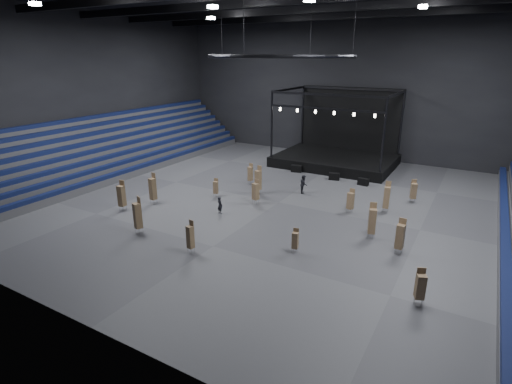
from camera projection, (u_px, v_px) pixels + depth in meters
The scene contains 29 objects.
floor at pixel (279, 202), 37.41m from camera, with size 50.00×50.00×0.00m, color #474749.
wall_back at pixel (353, 88), 51.67m from camera, with size 50.00×0.20×18.00m, color black.
wall_front at pixel (63, 155), 17.28m from camera, with size 50.00×0.20×18.00m, color black.
wall_left at pixel (88, 92), 46.29m from camera, with size 0.20×42.00×18.00m, color black.
bleachers_left at pixel (108, 155), 47.69m from camera, with size 7.20×40.00×6.40m.
stage at pixel (337, 153), 50.23m from camera, with size 14.00×10.00×9.20m.
truss_ring at pixel (282, 56), 33.17m from camera, with size 12.30×12.30×5.15m.
roof_girders at pixel (283, 1), 31.81m from camera, with size 49.00×30.35×0.70m.
floodlights at pixel (258, 4), 28.73m from camera, with size 28.60×16.60×0.25m.
flight_case_left at pixel (296, 169), 47.01m from camera, with size 1.23×0.62×0.82m, color black.
flight_case_mid at pixel (334, 176), 44.06m from camera, with size 1.16×0.58×0.77m, color black.
flight_case_right at pixel (363, 182), 42.25m from camera, with size 1.12×0.56×0.74m, color black.
chair_stack_0 at pixel (122, 195), 35.02m from camera, with size 0.59×0.59×2.76m.
chair_stack_1 at pixel (351, 200), 34.54m from camera, with size 0.58×0.58×2.21m.
chair_stack_2 at pixel (372, 220), 29.64m from camera, with size 0.67×0.67×2.83m.
chair_stack_3 at pixel (190, 236), 27.57m from camera, with size 0.48×0.48×2.39m.
chair_stack_4 at pixel (387, 197), 34.62m from camera, with size 0.56×0.56×2.81m.
chair_stack_5 at pixel (258, 180), 39.31m from camera, with size 0.58×0.58×2.87m.
chair_stack_6 at pixel (153, 188), 36.61m from camera, with size 0.57×0.57×2.95m.
chair_stack_7 at pixel (414, 191), 37.03m from camera, with size 0.64×0.64×2.21m.
chair_stack_8 at pixel (250, 173), 42.46m from camera, with size 0.44×0.44×2.23m.
chair_stack_9 at pixel (420, 286), 21.76m from camera, with size 0.65×0.65×2.19m.
chair_stack_10 at pixel (216, 187), 38.61m from camera, with size 0.50×0.50×1.84m.
chair_stack_11 at pixel (256, 191), 36.69m from camera, with size 0.63×0.63×2.35m.
chair_stack_12 at pixel (138, 215), 30.54m from camera, with size 0.67×0.67×2.95m.
chair_stack_13 at pixel (400, 236), 27.33m from camera, with size 0.56×0.56×2.61m.
chair_stack_14 at pixel (295, 240), 27.63m from camera, with size 0.48×0.48×1.80m.
man_center at pixel (220, 205), 34.55m from camera, with size 0.56×0.37×1.54m, color black.
crew_member at pixel (304, 184), 39.66m from camera, with size 0.90×0.70×1.85m, color black.
Camera 1 is at (15.67, -31.43, 13.10)m, focal length 28.00 mm.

